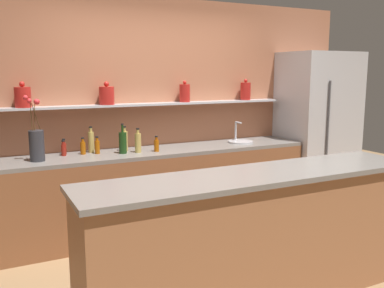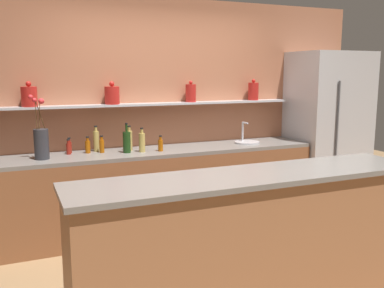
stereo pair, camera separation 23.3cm
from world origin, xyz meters
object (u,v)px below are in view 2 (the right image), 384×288
bottle_wine_4 (127,142)px  bottle_sauce_8 (69,148)px  bottle_sauce_2 (88,146)px  bottle_sauce_0 (69,147)px  bottle_sauce_7 (161,145)px  refrigerator (327,131)px  bottle_spirit_5 (129,140)px  bottle_sauce_1 (102,145)px  bottle_spirit_3 (96,141)px  bottle_spirit_6 (142,142)px  flower_vase (41,142)px  sink_fixture (247,141)px

bottle_wine_4 → bottle_sauce_8: 0.60m
bottle_sauce_2 → bottle_sauce_0: bearing=155.8°
bottle_sauce_7 → refrigerator: bearing=1.2°
bottle_spirit_5 → bottle_sauce_7: bottle_spirit_5 is taller
bottle_sauce_1 → bottle_spirit_3: bottle_spirit_3 is taller
refrigerator → bottle_spirit_3: (-2.94, 0.21, 0.03)m
bottle_sauce_2 → bottle_sauce_7: size_ratio=1.04×
bottle_spirit_6 → bottle_sauce_7: (0.20, -0.03, -0.04)m
bottle_sauce_1 → bottle_wine_4: bottle_wine_4 is taller
flower_vase → bottle_wine_4: (0.86, 0.01, -0.06)m
bottle_spirit_3 → bottle_sauce_8: size_ratio=1.73×
bottle_sauce_2 → bottle_wine_4: bearing=-19.7°
flower_vase → bottle_spirit_5: bearing=8.5°
bottle_spirit_3 → bottle_spirit_5: (0.35, -0.08, -0.00)m
refrigerator → bottle_spirit_3: 2.95m
bottle_sauce_1 → bottle_spirit_6: (0.41, -0.12, 0.03)m
flower_vase → refrigerator: bearing=0.1°
bottle_wine_4 → bottle_sauce_7: 0.37m
refrigerator → flower_vase: (-3.51, -0.00, 0.09)m
bottle_sauce_0 → bottle_spirit_5: bottle_spirit_5 is taller
bottle_wine_4 → bottle_sauce_0: bearing=158.9°
bottle_sauce_2 → sink_fixture: bearing=-2.9°
flower_vase → bottle_sauce_7: size_ratio=3.69×
refrigerator → sink_fixture: bearing=177.6°
bottle_sauce_2 → flower_vase: bearing=-162.6°
refrigerator → bottle_spirit_6: bearing=-179.6°
bottle_wine_4 → bottle_sauce_8: (-0.58, 0.15, -0.05)m
refrigerator → bottle_sauce_1: (-2.90, 0.11, -0.01)m
bottle_sauce_2 → bottle_sauce_1: bearing=-13.4°
bottle_sauce_2 → bottle_spirit_3: bottle_spirit_3 is taller
bottle_spirit_3 → bottle_spirit_5: size_ratio=1.03×
bottle_sauce_0 → bottle_spirit_5: (0.63, -0.09, 0.04)m
bottle_sauce_1 → bottle_sauce_8: (-0.34, 0.04, -0.01)m
sink_fixture → flower_vase: bearing=-178.7°
bottle_spirit_5 → bottle_sauce_8: bearing=178.1°
bottle_spirit_3 → bottle_spirit_6: (0.45, -0.22, -0.01)m
sink_fixture → bottle_sauce_1: bearing=178.0°
flower_vase → bottle_sauce_0: flower_vase is taller
refrigerator → bottle_sauce_1: 2.91m
bottle_spirit_6 → bottle_sauce_8: (-0.74, 0.17, -0.04)m
flower_vase → sink_fixture: bearing=1.3°
bottle_spirit_5 → bottle_sauce_7: (0.30, -0.18, -0.04)m
bottle_spirit_5 → bottle_sauce_7: bearing=-31.6°
refrigerator → bottle_sauce_2: 3.05m
sink_fixture → bottle_sauce_1: 1.73m
refrigerator → bottle_sauce_7: (-2.30, -0.05, -0.02)m
bottle_sauce_0 → bottle_sauce_2: 0.20m
bottle_wine_4 → bottle_spirit_6: bottle_wine_4 is taller
bottle_sauce_1 → bottle_spirit_3: bearing=111.8°
bottle_spirit_5 → bottle_sauce_8: bottle_spirit_5 is taller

